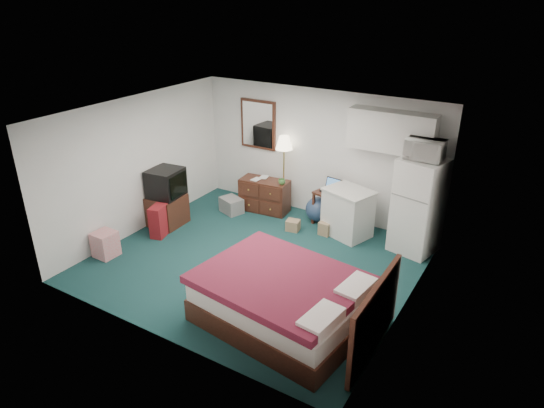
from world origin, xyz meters
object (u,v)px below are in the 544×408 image
Objects in this scene: fridge at (418,206)px; floor_lamp at (284,174)px; tv_stand at (167,210)px; kitchen_counter at (348,213)px; bed at (284,300)px; dresser at (265,195)px; desk at (331,208)px; suitcase at (159,221)px.

floor_lamp is at bearing -172.73° from fridge.
tv_stand is at bearing -148.27° from fridge.
kitchen_counter is 0.40× the size of bed.
tv_stand is at bearing -136.18° from dresser.
fridge reaches higher than bed.
desk is (1.11, -0.12, -0.44)m from floor_lamp.
tv_stand is at bearing -137.67° from kitchen_counter.
kitchen_counter is at bearing 102.65° from bed.
fridge is 2.64× the size of tv_stand.
dresser is 0.46× the size of bed.
dresser is 1.86m from kitchen_counter.
kitchen_counter is 0.52× the size of fridge.
suitcase is (-3.19, 0.98, -0.05)m from bed.
fridge is 4.61m from tv_stand.
floor_lamp is at bearing -174.82° from kitchen_counter.
floor_lamp is 2.47× the size of tv_stand.
floor_lamp is at bearing 127.22° from bed.
kitchen_counter is (0.45, -0.25, 0.09)m from desk.
floor_lamp reaches higher than dresser.
kitchen_counter is 3.42m from tv_stand.
suitcase is at bearing -124.82° from desk.
fridge is (1.21, 0.09, 0.40)m from kitchen_counter.
bed reaches higher than dresser.
dresser is at bearing -159.19° from desk.
fridge is at bearing 16.58° from tv_stand.
suitcase is (-2.93, -1.82, -0.14)m from kitchen_counter.
floor_lamp reaches higher than tv_stand.
fridge reaches higher than kitchen_counter.
dresser is 1.41m from desk.
desk is 1.74m from fridge.
dresser is 0.63× the size of floor_lamp.
desk is 3.13m from tv_stand.
dresser is at bearing 46.19° from suitcase.
tv_stand is (-4.33, -1.47, -0.54)m from fridge.
fridge reaches higher than suitcase.
fridge is at bearing -5.72° from floor_lamp.
bed is at bearing -95.15° from fridge.
kitchen_counter is (1.86, -0.11, 0.10)m from dresser.
desk is 3.23m from suitcase.
dresser is at bearing -138.97° from floor_lamp.
kitchen_counter reaches higher than desk.
floor_lamp is 1.20m from desk.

